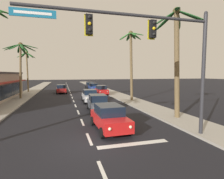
% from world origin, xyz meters
% --- Properties ---
extents(ground_plane, '(220.00, 220.00, 0.00)m').
position_xyz_m(ground_plane, '(0.00, 0.00, 0.00)').
color(ground_plane, black).
extents(sidewalk_right, '(3.20, 110.00, 0.14)m').
position_xyz_m(sidewalk_right, '(7.80, 20.00, 0.07)').
color(sidewalk_right, '#9E998E').
rests_on(sidewalk_right, ground).
extents(sidewalk_left, '(3.20, 110.00, 0.14)m').
position_xyz_m(sidewalk_left, '(-7.80, 20.00, 0.07)').
color(sidewalk_left, '#9E998E').
rests_on(sidewalk_left, ground).
extents(lane_markings, '(4.28, 88.46, 0.01)m').
position_xyz_m(lane_markings, '(0.41, 20.41, 0.00)').
color(lane_markings, silver).
rests_on(lane_markings, ground).
extents(traffic_signal_mast, '(10.39, 0.41, 7.40)m').
position_xyz_m(traffic_signal_mast, '(3.52, -0.45, 5.35)').
color(traffic_signal_mast, '#2D2D33').
rests_on(traffic_signal_mast, ground).
extents(sedan_lead_at_stop_bar, '(2.06, 4.49, 1.68)m').
position_xyz_m(sedan_lead_at_stop_bar, '(1.57, 2.18, 0.85)').
color(sedan_lead_at_stop_bar, red).
rests_on(sedan_lead_at_stop_bar, ground).
extents(sedan_third_in_queue, '(2.09, 4.51, 1.68)m').
position_xyz_m(sedan_third_in_queue, '(1.96, 8.26, 0.85)').
color(sedan_third_in_queue, '#4C515B').
rests_on(sedan_third_in_queue, ground).
extents(sedan_fifth_in_queue, '(2.02, 4.48, 1.68)m').
position_xyz_m(sedan_fifth_in_queue, '(2.05, 14.34, 0.85)').
color(sedan_fifth_in_queue, silver).
rests_on(sedan_fifth_in_queue, ground).
extents(sedan_oncoming_far, '(2.06, 4.49, 1.68)m').
position_xyz_m(sedan_oncoming_far, '(-1.71, 26.59, 0.85)').
color(sedan_oncoming_far, maroon).
rests_on(sedan_oncoming_far, ground).
extents(sedan_parked_nearest_kerb, '(2.01, 4.48, 1.68)m').
position_xyz_m(sedan_parked_nearest_kerb, '(5.24, 35.64, 0.85)').
color(sedan_parked_nearest_kerb, black).
rests_on(sedan_parked_nearest_kerb, ground).
extents(sedan_parked_mid_kerb, '(1.97, 4.46, 1.68)m').
position_xyz_m(sedan_parked_mid_kerb, '(5.29, 22.17, 0.85)').
color(sedan_parked_mid_kerb, red).
rests_on(sedan_parked_mid_kerb, ground).
extents(sedan_parked_far_kerb, '(1.95, 4.45, 1.68)m').
position_xyz_m(sedan_parked_far_kerb, '(5.20, 30.42, 0.85)').
color(sedan_parked_far_kerb, navy).
rests_on(sedan_parked_far_kerb, ground).
extents(palm_left_third, '(4.81, 4.51, 8.38)m').
position_xyz_m(palm_left_third, '(-7.28, 19.90, 6.51)').
color(palm_left_third, brown).
rests_on(palm_left_third, ground).
extents(palm_left_farthest, '(3.52, 3.67, 8.27)m').
position_xyz_m(palm_left_farthest, '(-8.22, 30.09, 6.19)').
color(palm_left_farthest, brown).
rests_on(palm_left_farthest, ground).
extents(palm_right_nearest, '(4.28, 4.11, 9.07)m').
position_xyz_m(palm_right_nearest, '(7.61, 3.51, 6.04)').
color(palm_right_nearest, brown).
rests_on(palm_right_nearest, ground).
extents(palm_right_second, '(3.29, 3.45, 9.51)m').
position_xyz_m(palm_right_second, '(7.61, 13.63, 6.69)').
color(palm_right_second, brown).
rests_on(palm_right_second, ground).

